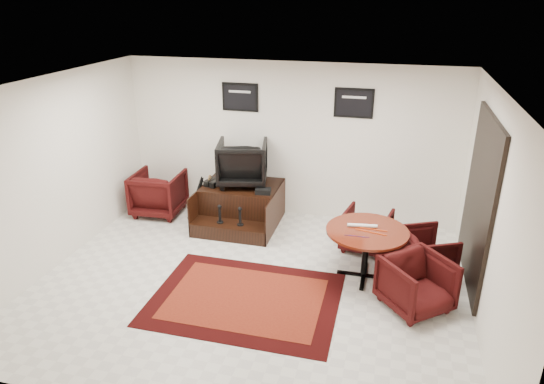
{
  "coord_description": "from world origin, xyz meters",
  "views": [
    {
      "loc": [
        1.78,
        -5.67,
        3.86
      ],
      "look_at": [
        0.09,
        0.9,
        1.06
      ],
      "focal_mm": 32.0,
      "sensor_mm": 36.0,
      "label": 1
    }
  ],
  "objects_px": {
    "shine_podium": "(241,206)",
    "table_chair_window": "(425,251)",
    "table_chair_back": "(367,228)",
    "table_chair_corner": "(417,281)",
    "meeting_table": "(367,236)",
    "shine_chair": "(242,160)",
    "armchair_side": "(158,191)"
  },
  "relations": [
    {
      "from": "meeting_table",
      "to": "table_chair_corner",
      "type": "relative_size",
      "value": 1.46
    },
    {
      "from": "meeting_table",
      "to": "table_chair_corner",
      "type": "xyz_separation_m",
      "value": [
        0.7,
        -0.6,
        -0.27
      ]
    },
    {
      "from": "shine_chair",
      "to": "table_chair_window",
      "type": "relative_size",
      "value": 1.16
    },
    {
      "from": "shine_podium",
      "to": "shine_chair",
      "type": "height_order",
      "value": "shine_chair"
    },
    {
      "from": "shine_chair",
      "to": "armchair_side",
      "type": "distance_m",
      "value": 1.76
    },
    {
      "from": "armchair_side",
      "to": "table_chair_back",
      "type": "distance_m",
      "value": 3.89
    },
    {
      "from": "shine_podium",
      "to": "shine_chair",
      "type": "distance_m",
      "value": 0.82
    },
    {
      "from": "table_chair_corner",
      "to": "table_chair_window",
      "type": "bearing_deg",
      "value": 41.55
    },
    {
      "from": "shine_podium",
      "to": "table_chair_corner",
      "type": "relative_size",
      "value": 1.75
    },
    {
      "from": "meeting_table",
      "to": "table_chair_corner",
      "type": "height_order",
      "value": "table_chair_corner"
    },
    {
      "from": "table_chair_back",
      "to": "table_chair_corner",
      "type": "distance_m",
      "value": 1.64
    },
    {
      "from": "armchair_side",
      "to": "table_chair_corner",
      "type": "distance_m",
      "value": 4.99
    },
    {
      "from": "table_chair_corner",
      "to": "armchair_side",
      "type": "bearing_deg",
      "value": 117.57
    },
    {
      "from": "shine_podium",
      "to": "meeting_table",
      "type": "distance_m",
      "value": 2.66
    },
    {
      "from": "armchair_side",
      "to": "table_chair_corner",
      "type": "bearing_deg",
      "value": 154.78
    },
    {
      "from": "table_chair_window",
      "to": "shine_chair",
      "type": "bearing_deg",
      "value": 44.61
    },
    {
      "from": "shine_chair",
      "to": "table_chair_back",
      "type": "relative_size",
      "value": 1.19
    },
    {
      "from": "armchair_side",
      "to": "table_chair_window",
      "type": "distance_m",
      "value": 4.85
    },
    {
      "from": "shine_podium",
      "to": "table_chair_window",
      "type": "distance_m",
      "value": 3.28
    },
    {
      "from": "table_chair_corner",
      "to": "meeting_table",
      "type": "bearing_deg",
      "value": 99.38
    },
    {
      "from": "table_chair_back",
      "to": "table_chair_window",
      "type": "distance_m",
      "value": 1.04
    },
    {
      "from": "shine_podium",
      "to": "armchair_side",
      "type": "bearing_deg",
      "value": 179.78
    },
    {
      "from": "meeting_table",
      "to": "table_chair_window",
      "type": "xyz_separation_m",
      "value": [
        0.84,
        0.3,
        -0.29
      ]
    },
    {
      "from": "shine_chair",
      "to": "table_chair_window",
      "type": "xyz_separation_m",
      "value": [
        3.13,
        -1.13,
        -0.76
      ]
    },
    {
      "from": "armchair_side",
      "to": "shine_podium",
      "type": "bearing_deg",
      "value": 176.95
    },
    {
      "from": "meeting_table",
      "to": "table_chair_window",
      "type": "bearing_deg",
      "value": 19.95
    },
    {
      "from": "shine_podium",
      "to": "meeting_table",
      "type": "height_order",
      "value": "meeting_table"
    },
    {
      "from": "table_chair_back",
      "to": "table_chair_window",
      "type": "bearing_deg",
      "value": 159.17
    },
    {
      "from": "meeting_table",
      "to": "shine_chair",
      "type": "bearing_deg",
      "value": 148.0
    },
    {
      "from": "table_chair_window",
      "to": "table_chair_back",
      "type": "bearing_deg",
      "value": 32.14
    },
    {
      "from": "shine_chair",
      "to": "armchair_side",
      "type": "xyz_separation_m",
      "value": [
        -1.61,
        -0.14,
        -0.69
      ]
    },
    {
      "from": "armchair_side",
      "to": "shine_chair",
      "type": "bearing_deg",
      "value": -178.0
    }
  ]
}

